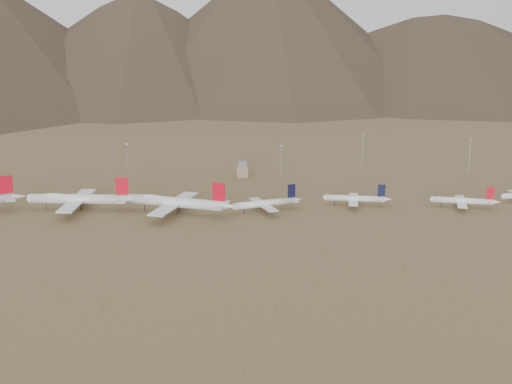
{
  "coord_description": "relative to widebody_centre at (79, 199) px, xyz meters",
  "views": [
    {
      "loc": [
        3.26,
        -386.46,
        119.64
      ],
      "look_at": [
        33.5,
        30.0,
        11.7
      ],
      "focal_mm": 50.0,
      "sensor_mm": 36.0,
      "label": 1
    }
  ],
  "objects": [
    {
      "name": "ground",
      "position": [
        73.79,
        -38.37,
        -7.2
      ],
      "size": [
        3000.0,
        3000.0,
        0.0
      ],
      "primitive_type": "plane",
      "color": "olive",
      "rests_on": "ground"
    },
    {
      "name": "narrowbody_a",
      "position": [
        113.47,
        -9.99,
        -2.22
      ],
      "size": [
        45.09,
        33.49,
        15.36
      ],
      "rotation": [
        0.0,
        0.0,
        0.3
      ],
      "color": "silver",
      "rests_on": "ground"
    },
    {
      "name": "mast_centre",
      "position": [
        130.88,
        68.3,
        7.0
      ],
      "size": [
        2.0,
        0.6,
        25.7
      ],
      "color": "gray",
      "rests_on": "ground"
    },
    {
      "name": "widebody_east",
      "position": [
        59.29,
        -12.34,
        0.11
      ],
      "size": [
        67.69,
        54.23,
        21.21
      ],
      "rotation": [
        0.0,
        0.0,
        -0.37
      ],
      "color": "silver",
      "rests_on": "ground"
    },
    {
      "name": "narrowbody_c",
      "position": [
        235.71,
        -11.71,
        -2.65
      ],
      "size": [
        41.45,
        30.67,
        14.02
      ],
      "rotation": [
        0.0,
        0.0,
        -0.27
      ],
      "color": "silver",
      "rests_on": "ground"
    },
    {
      "name": "control_tower",
      "position": [
        103.79,
        81.63,
        -1.88
      ],
      "size": [
        8.0,
        8.0,
        12.0
      ],
      "color": "gray",
      "rests_on": "ground"
    },
    {
      "name": "mast_far_east",
      "position": [
        274.22,
        84.17,
        7.0
      ],
      "size": [
        2.0,
        0.6,
        25.7
      ],
      "color": "gray",
      "rests_on": "ground"
    },
    {
      "name": "mast_west",
      "position": [
        21.23,
        83.43,
        7.0
      ],
      "size": [
        2.0,
        0.6,
        25.7
      ],
      "color": "gray",
      "rests_on": "ground"
    },
    {
      "name": "desert_scrub",
      "position": [
        72.41,
        -128.08,
        -6.91
      ],
      "size": [
        437.63,
        166.0,
        0.92
      ],
      "color": "brown",
      "rests_on": "ground"
    },
    {
      "name": "narrowbody_b",
      "position": [
        170.51,
        -1.76,
        -2.61
      ],
      "size": [
        42.31,
        31.03,
        14.14
      ],
      "rotation": [
        0.0,
        0.0,
        -0.21
      ],
      "color": "silver",
      "rests_on": "ground"
    },
    {
      "name": "widebody_centre",
      "position": [
        0.0,
        0.0,
        0.0
      ],
      "size": [
        70.16,
        54.41,
        20.88
      ],
      "rotation": [
        0.0,
        0.0,
        -0.12
      ],
      "color": "silver",
      "rests_on": "ground"
    },
    {
      "name": "mast_east",
      "position": [
        198.52,
        109.56,
        7.0
      ],
      "size": [
        2.0,
        0.6,
        25.7
      ],
      "color": "gray",
      "rests_on": "ground"
    }
  ]
}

